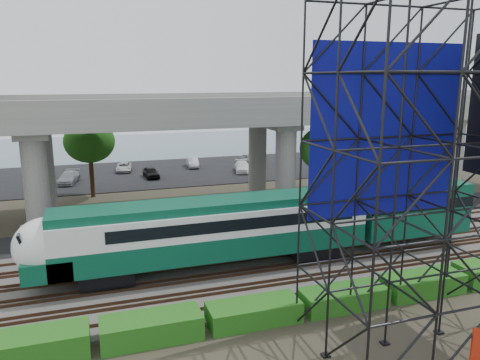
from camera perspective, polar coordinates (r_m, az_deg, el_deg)
name	(u,v)px	position (r m, az deg, el deg)	size (l,w,h in m)	color
ground	(212,288)	(27.54, -3.45, -13.02)	(140.00, 140.00, 0.00)	#474233
ballast_bed	(203,273)	(29.26, -4.48, -11.23)	(90.00, 12.00, 0.20)	slate
service_road	(177,231)	(37.06, -7.66, -6.22)	(90.00, 5.00, 0.08)	black
parking_lot	(142,174)	(59.58, -11.90, 0.77)	(90.00, 18.00, 0.08)	black
harbor_water	(126,149)	(81.18, -13.70, 3.74)	(140.00, 40.00, 0.03)	slate
rail_tracks	(203,270)	(29.19, -4.49, -10.90)	(90.00, 9.52, 0.16)	#472D1E
commuter_train	(249,225)	(29.05, 1.08, -5.50)	(29.30, 3.06, 4.30)	black
overpass	(145,121)	(40.52, -11.48, 7.09)	(80.00, 12.00, 12.40)	#9E9B93
scaffold_tower	(426,181)	(21.60, 21.73, -0.09)	(9.36, 6.36, 15.00)	black
hedge_strip	(254,311)	(23.89, 1.71, -15.72)	(34.60, 1.80, 1.20)	#165914
trees	(107,153)	(40.75, -15.86, 3.14)	(40.94, 16.94, 7.69)	#382314
parked_cars	(151,169)	(59.06, -10.75, 1.37)	(36.34, 9.69, 1.30)	silver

